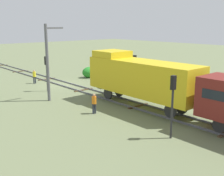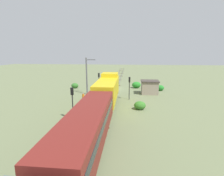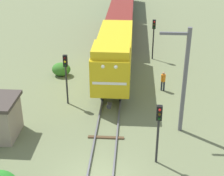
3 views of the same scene
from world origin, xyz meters
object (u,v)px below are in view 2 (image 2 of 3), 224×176
object	(u,v)px
worker_by_signal	(83,97)
catenary_mast	(87,75)
traffic_signal_near	(99,78)
traffic_signal_mid	(129,84)
traffic_signal_far	(72,98)
worker_near_track	(105,82)
relay_hut	(150,87)
passenger_car_leading	(88,126)
locomotive	(107,89)

from	to	relation	value
worker_by_signal	catenary_mast	xyz separation A→B (m)	(0.73, -6.06, 2.88)
traffic_signal_near	traffic_signal_mid	distance (m)	9.51
traffic_signal_far	catenary_mast	bearing A→B (deg)	-84.31
worker_near_track	relay_hut	distance (m)	12.05
traffic_signal_near	worker_near_track	world-z (taller)	traffic_signal_near
worker_by_signal	catenary_mast	bearing A→B (deg)	30.53
passenger_car_leading	traffic_signal_near	size ratio (longest dim) A/B	3.64
traffic_signal_near	traffic_signal_mid	size ratio (longest dim) A/B	0.95
traffic_signal_mid	worker_near_track	distance (m)	13.07
traffic_signal_near	worker_near_track	bearing A→B (deg)	-99.63
traffic_signal_mid	worker_by_signal	bearing A→B (deg)	20.39
passenger_car_leading	traffic_signal_mid	world-z (taller)	traffic_signal_mid
worker_near_track	catenary_mast	size ratio (longest dim) A/B	0.23
catenary_mast	locomotive	bearing A→B (deg)	124.37
traffic_signal_far	worker_near_track	distance (m)	21.81
traffic_signal_mid	worker_near_track	size ratio (longest dim) A/B	2.38
traffic_signal_near	worker_near_track	xyz separation A→B (m)	(-0.80, -4.71, -1.69)
locomotive	traffic_signal_mid	size ratio (longest dim) A/B	2.86
passenger_car_leading	worker_by_signal	xyz separation A→B (m)	(4.20, -14.49, -1.53)
traffic_signal_mid	worker_near_track	xyz separation A→B (m)	(5.80, -11.57, -1.83)
catenary_mast	passenger_car_leading	bearing A→B (deg)	103.50
catenary_mast	traffic_signal_mid	bearing A→B (deg)	158.76
traffic_signal_mid	worker_by_signal	world-z (taller)	traffic_signal_mid
locomotive	traffic_signal_far	size ratio (longest dim) A/B	2.80
traffic_signal_mid	catenary_mast	world-z (taller)	catenary_mast
worker_by_signal	traffic_signal_far	bearing A→B (deg)	-151.67
traffic_signal_far	worker_by_signal	xyz separation A→B (m)	(0.60, -7.31, -1.88)
worker_near_track	relay_hut	world-z (taller)	relay_hut
traffic_signal_near	catenary_mast	distance (m)	4.18
traffic_signal_far	catenary_mast	xyz separation A→B (m)	(1.33, -13.37, 1.00)
worker_by_signal	relay_hut	size ratio (longest dim) A/B	0.49
traffic_signal_far	worker_by_signal	world-z (taller)	traffic_signal_far
locomotive	passenger_car_leading	bearing A→B (deg)	90.00
worker_by_signal	traffic_signal_near	bearing A→B (deg)	17.74
traffic_signal_mid	worker_near_track	bearing A→B (deg)	-63.37
locomotive	passenger_car_leading	size ratio (longest dim) A/B	0.83
locomotive	catenary_mast	xyz separation A→B (m)	(4.93, -7.21, 1.10)
passenger_car_leading	catenary_mast	bearing A→B (deg)	-76.50
worker_by_signal	catenary_mast	world-z (taller)	catenary_mast
passenger_car_leading	worker_near_track	distance (m)	29.02
worker_near_track	catenary_mast	bearing A→B (deg)	-14.29
catenary_mast	worker_by_signal	bearing A→B (deg)	96.89
locomotive	traffic_signal_near	distance (m)	11.29
worker_near_track	locomotive	bearing A→B (deg)	11.41
traffic_signal_far	worker_near_track	size ratio (longest dim) A/B	2.43
traffic_signal_far	relay_hut	size ratio (longest dim) A/B	1.18
traffic_signal_mid	traffic_signal_far	world-z (taller)	traffic_signal_far
locomotive	worker_near_track	bearing A→B (deg)	-81.22
traffic_signal_far	relay_hut	bearing A→B (deg)	-126.78
traffic_signal_near	worker_by_signal	world-z (taller)	traffic_signal_near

